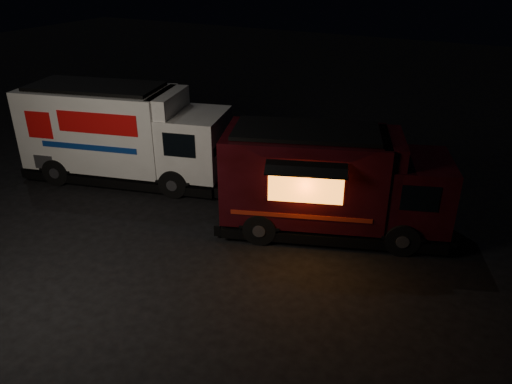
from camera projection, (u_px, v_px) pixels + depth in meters
name	position (u px, v px, depth m)	size (l,w,h in m)	color
ground	(175.00, 250.00, 13.91)	(80.00, 80.00, 0.00)	black
white_truck	(127.00, 134.00, 17.60)	(7.48, 2.55, 3.39)	white
red_truck	(335.00, 182.00, 14.27)	(6.67, 2.46, 3.11)	#35090F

